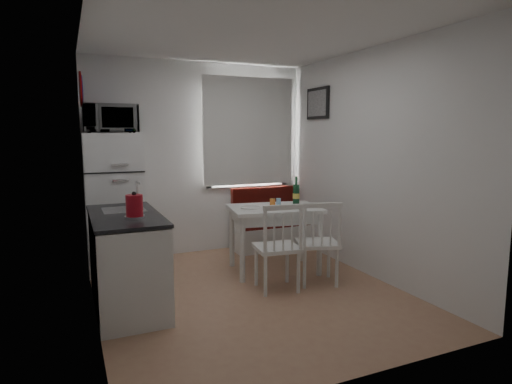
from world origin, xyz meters
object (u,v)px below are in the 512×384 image
Objects in this scene: wine_bottle at (296,190)px; chair_right at (322,234)px; chair_left at (281,238)px; fridge at (114,202)px; kitchen_counter at (127,260)px; kettle at (134,206)px; bench at (273,228)px; dining_table at (274,214)px; microwave at (110,119)px.

chair_right is at bearing -97.44° from wine_bottle.
chair_right is 1.60× the size of wine_bottle.
chair_left is at bearing -128.04° from wine_bottle.
chair_right is 2.51m from fridge.
fridge is (-1.49, 1.52, 0.24)m from chair_left.
kitchen_counter reaches higher than kettle.
bench is at bearing 2.82° from fridge.
bench is 1.06× the size of dining_table.
fridge is at bearing -177.18° from bench.
chair_left is 1.52m from kettle.
wine_bottle reaches higher than chair_left.
kitchen_counter is 1.30m from fridge.
wine_bottle reaches higher than bench.
kitchen_counter is 2.42× the size of chair_right.
chair_right is at bearing -59.80° from dining_table.
kitchen_counter is at bearing 177.22° from chair_left.
chair_left is 1.04m from wine_bottle.
microwave is at bearing -175.88° from bench.
chair_right is 0.91× the size of microwave.
fridge is at bearing 161.04° from chair_right.
bench is at bearing 4.12° from microwave.
dining_table is 1.87m from kettle.
microwave is (0.02, 1.19, 1.36)m from kitchen_counter.
chair_left is 0.93× the size of chair_right.
chair_left is (-0.25, -0.67, -0.11)m from dining_table.
fridge reaches higher than kitchen_counter.
kitchen_counter is at bearing -166.96° from wine_bottle.
chair_right is 2.77m from microwave.
kitchen_counter is at bearing -169.38° from chair_right.
chair_right reaches higher than dining_table.
chair_right is at bearing 0.52° from kettle.
kitchen_counter is 2.21× the size of microwave.
fridge is (0.02, 1.24, 0.37)m from kitchen_counter.
kitchen_counter reaches higher than chair_left.
bench is 2.82m from kettle.
chair_left is 0.85× the size of microwave.
chair_right is 0.33× the size of fridge.
kitchen_counter reaches higher than chair_right.
dining_table is at bearing -115.55° from bench.
bench is 2.04× the size of microwave.
chair_right is at bearing -7.89° from kitchen_counter.
microwave is (0.00, -0.05, 0.99)m from fridge.
fridge reaches higher than chair_right.
bench is 2.23× the size of chair_right.
kettle is at bearing -159.14° from wine_bottle.
chair_left is 1.49× the size of wine_bottle.
chair_left is at bearing 0.65° from kettle.
kettle is (-1.46, -0.02, 0.44)m from chair_left.
kettle reaches higher than chair_left.
microwave is at bearing 161.29° from wine_bottle.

